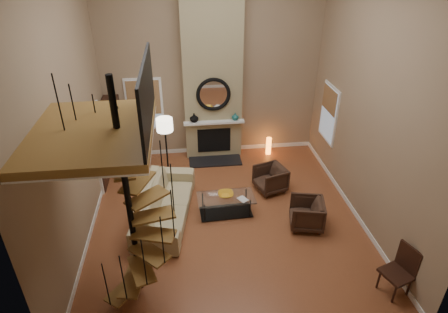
{
  "coord_description": "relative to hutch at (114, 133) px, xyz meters",
  "views": [
    {
      "loc": [
        -0.85,
        -6.83,
        5.55
      ],
      "look_at": [
        0.0,
        0.4,
        1.4
      ],
      "focal_mm": 30.34,
      "sensor_mm": 36.0,
      "label": 1
    }
  ],
  "objects": [
    {
      "name": "ground",
      "position": [
        2.78,
        -2.81,
        -0.95
      ],
      "size": [
        6.0,
        6.5,
        0.01
      ],
      "primitive_type": "cube",
      "color": "#A75E36",
      "rests_on": "ground"
    },
    {
      "name": "back_wall",
      "position": [
        2.78,
        0.44,
        1.8
      ],
      "size": [
        6.0,
        0.02,
        5.5
      ],
      "primitive_type": "cube",
      "color": "#957C60",
      "rests_on": "ground"
    },
    {
      "name": "front_wall",
      "position": [
        2.78,
        -6.06,
        1.8
      ],
      "size": [
        6.0,
        0.02,
        5.5
      ],
      "primitive_type": "cube",
      "color": "#957C60",
      "rests_on": "ground"
    },
    {
      "name": "left_wall",
      "position": [
        -0.22,
        -2.81,
        1.8
      ],
      "size": [
        0.02,
        6.5,
        5.5
      ],
      "primitive_type": "cube",
      "color": "#957C60",
      "rests_on": "ground"
    },
    {
      "name": "right_wall",
      "position": [
        5.78,
        -2.81,
        1.8
      ],
      "size": [
        0.02,
        6.5,
        5.5
      ],
      "primitive_type": "cube",
      "color": "#957C60",
      "rests_on": "ground"
    },
    {
      "name": "baseboard_back",
      "position": [
        2.78,
        0.43,
        -0.89
      ],
      "size": [
        6.0,
        0.02,
        0.12
      ],
      "primitive_type": "cube",
      "color": "white",
      "rests_on": "ground"
    },
    {
      "name": "baseboard_left",
      "position": [
        -0.21,
        -2.81,
        -0.89
      ],
      "size": [
        0.02,
        6.5,
        0.12
      ],
      "primitive_type": "cube",
      "color": "white",
      "rests_on": "ground"
    },
    {
      "name": "baseboard_right",
      "position": [
        5.77,
        -2.81,
        -0.89
      ],
      "size": [
        0.02,
        6.5,
        0.12
      ],
      "primitive_type": "cube",
      "color": "white",
      "rests_on": "ground"
    },
    {
      "name": "chimney_breast",
      "position": [
        2.78,
        0.25,
        1.8
      ],
      "size": [
        1.6,
        0.38,
        5.5
      ],
      "primitive_type": "cube",
      "color": "#978962",
      "rests_on": "ground"
    },
    {
      "name": "hearth",
      "position": [
        2.78,
        -0.24,
        -0.93
      ],
      "size": [
        1.5,
        0.6,
        0.04
      ],
      "primitive_type": "cube",
      "color": "black",
      "rests_on": "ground"
    },
    {
      "name": "firebox",
      "position": [
        2.78,
        0.05,
        -0.4
      ],
      "size": [
        0.95,
        0.02,
        0.72
      ],
      "primitive_type": "cube",
      "color": "black",
      "rests_on": "chimney_breast"
    },
    {
      "name": "mantel",
      "position": [
        2.78,
        -0.03,
        0.2
      ],
      "size": [
        1.7,
        0.18,
        0.06
      ],
      "primitive_type": "cube",
      "color": "white",
      "rests_on": "chimney_breast"
    },
    {
      "name": "mirror_frame",
      "position": [
        2.78,
        0.03,
        1.0
      ],
      "size": [
        0.94,
        0.1,
        0.94
      ],
      "primitive_type": "torus",
      "rotation": [
        1.57,
        0.0,
        0.0
      ],
      "color": "black",
      "rests_on": "chimney_breast"
    },
    {
      "name": "mirror_disc",
      "position": [
        2.78,
        0.04,
        1.0
      ],
      "size": [
        0.8,
        0.01,
        0.8
      ],
      "primitive_type": "cylinder",
      "rotation": [
        1.57,
        0.0,
        0.0
      ],
      "color": "white",
      "rests_on": "chimney_breast"
    },
    {
      "name": "vase_left",
      "position": [
        2.23,
        0.01,
        0.35
      ],
      "size": [
        0.24,
        0.24,
        0.25
      ],
      "primitive_type": "imported",
      "color": "black",
      "rests_on": "mantel"
    },
    {
      "name": "vase_right",
      "position": [
        3.38,
        0.01,
        0.33
      ],
      "size": [
        0.2,
        0.2,
        0.21
      ],
      "primitive_type": "imported",
      "color": "#195958",
      "rests_on": "mantel"
    },
    {
      "name": "window_back",
      "position": [
        0.88,
        0.41,
        0.67
      ],
      "size": [
        1.02,
        0.06,
        1.52
      ],
      "color": "white",
      "rests_on": "back_wall"
    },
    {
      "name": "window_right",
      "position": [
        5.75,
        -0.81,
        0.68
      ],
      "size": [
        0.06,
        1.02,
        1.52
      ],
      "color": "white",
      "rests_on": "right_wall"
    },
    {
      "name": "entry_door",
      "position": [
        -0.18,
        -1.01,
        0.1
      ],
      "size": [
        0.1,
        1.05,
        2.16
      ],
      "color": "white",
      "rests_on": "ground"
    },
    {
      "name": "loft",
      "position": [
        0.73,
        -4.61,
        2.29
      ],
      "size": [
        1.7,
        2.2,
        1.09
      ],
      "color": "olive",
      "rests_on": "left_wall"
    },
    {
      "name": "spiral_stair",
      "position": [
        1.0,
        -4.61,
        0.83
      ],
      "size": [
        1.47,
        1.47,
        4.06
      ],
      "color": "black",
      "rests_on": "ground"
    },
    {
      "name": "hutch",
      "position": [
        0.0,
        0.0,
        0.0
      ],
      "size": [
        0.41,
        0.87,
        1.94
      ],
      "primitive_type": "cube",
      "color": "black",
      "rests_on": "ground"
    },
    {
      "name": "sofa",
      "position": [
        1.4,
        -2.59,
        -0.55
      ],
      "size": [
        1.46,
        2.76,
        0.77
      ],
      "primitive_type": "imported",
      "rotation": [
        0.0,
        0.0,
        1.4
      ],
      "color": "tan",
      "rests_on": "ground"
    },
    {
      "name": "armchair_near",
      "position": [
        4.08,
        -1.83,
        -0.6
      ],
      "size": [
        0.89,
        0.87,
        0.65
      ],
      "primitive_type": "imported",
      "rotation": [
        0.0,
        0.0,
        -1.26
      ],
      "color": "#3B261B",
      "rests_on": "ground"
    },
    {
      "name": "armchair_far",
      "position": [
        4.57,
        -3.33,
        -0.6
      ],
      "size": [
        0.86,
        0.84,
        0.66
      ],
      "primitive_type": "imported",
      "rotation": [
        0.0,
        0.0,
        -1.79
      ],
      "color": "#3B261B",
      "rests_on": "ground"
    },
    {
      "name": "coffee_table",
      "position": [
        2.8,
        -2.64,
        -0.67
      ],
      "size": [
        1.33,
        0.71,
        0.48
      ],
      "color": "silver",
      "rests_on": "ground"
    },
    {
      "name": "bowl",
      "position": [
        2.8,
        -2.59,
        -0.45
      ],
      "size": [
        0.35,
        0.35,
        0.09
      ],
      "primitive_type": "imported",
      "color": "gold",
      "rests_on": "coffee_table"
    },
    {
      "name": "book",
      "position": [
        3.15,
        -2.79,
        -0.49
      ],
      "size": [
        0.28,
        0.3,
        0.02
      ],
      "primitive_type": "imported",
      "rotation": [
        0.0,
        0.0,
        0.54
      ],
      "color": "gray",
      "rests_on": "coffee_table"
    },
    {
      "name": "floor_lamp",
      "position": [
        1.45,
        -0.9,
        0.46
      ],
      "size": [
        0.42,
        0.42,
        1.73
      ],
      "color": "black",
      "rests_on": "ground"
    },
    {
      "name": "accent_lamp",
      "position": [
        4.4,
        0.05,
        -0.7
      ],
      "size": [
        0.15,
        0.15,
        0.55
      ],
      "primitive_type": "cylinder",
      "color": "orange",
      "rests_on": "ground"
    },
    {
      "name": "side_chair",
      "position": [
        5.6,
        -5.23,
        -0.42
      ],
      "size": [
        0.61,
        0.61,
        1.0
      ],
      "color": "black",
      "rests_on": "ground"
    }
  ]
}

